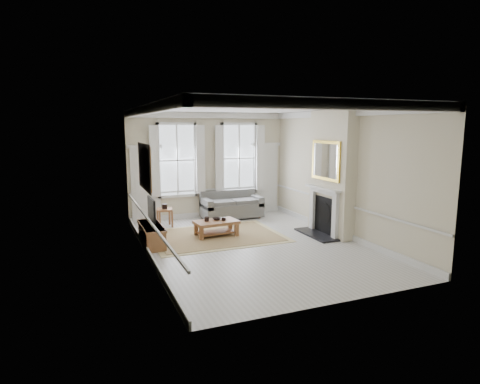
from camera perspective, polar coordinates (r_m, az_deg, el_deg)
name	(u,v)px	position (r m, az deg, el deg)	size (l,w,h in m)	color
floor	(253,245)	(10.17, 1.81, -7.59)	(7.20, 7.20, 0.00)	#B7B5AD
ceiling	(253,107)	(9.74, 1.91, 11.93)	(7.20, 7.20, 0.00)	white
back_wall	(209,165)	(13.16, -4.49, 3.82)	(5.20, 5.20, 0.00)	beige
left_wall	(145,184)	(9.08, -13.32, 1.12)	(7.20, 7.20, 0.00)	beige
right_wall	(341,174)	(11.11, 14.23, 2.54)	(7.20, 7.20, 0.00)	beige
window_left	(177,160)	(12.82, -8.93, 4.48)	(1.26, 0.20, 2.20)	#B2BCC6
window_right	(239,158)	(13.45, -0.16, 4.82)	(1.26, 0.20, 2.20)	#B2BCC6
door_left	(146,185)	(12.73, -13.24, 0.91)	(0.90, 0.08, 2.30)	silver
door_right	(266,179)	(13.94, 3.65, 1.86)	(0.90, 0.08, 2.30)	silver
painting	(144,167)	(9.34, -13.44, 3.50)	(0.05, 1.66, 1.06)	#C48521
chimney_breast	(332,173)	(11.17, 12.90, 2.63)	(0.35, 1.70, 3.38)	beige
hearth	(316,234)	(11.25, 10.81, -5.95)	(0.55, 1.50, 0.05)	black
fireplace	(323,209)	(11.20, 11.78, -2.33)	(0.21, 1.45, 1.33)	silver
mirror	(325,161)	(11.02, 12.05, 4.40)	(0.06, 1.26, 1.06)	gold
sofa	(231,207)	(13.09, -1.28, -2.10)	(1.92, 0.93, 0.88)	#5B5C59
side_table	(165,212)	(12.13, -10.68, -2.85)	(0.52, 0.52, 0.54)	brown
rug	(216,236)	(10.99, -3.39, -6.23)	(3.50, 2.60, 0.02)	#96794D
coffee_table	(216,224)	(10.90, -3.41, -4.51)	(1.20, 0.77, 0.43)	brown
ceramic_pot_a	(207,219)	(10.84, -4.75, -3.84)	(0.12, 0.12, 0.12)	black
ceramic_pot_b	(224,219)	(10.89, -2.33, -3.86)	(0.12, 0.12, 0.09)	black
bowl	(217,219)	(10.99, -3.33, -3.83)	(0.23, 0.23, 0.06)	black
tv_stand	(152,235)	(10.39, -12.46, -5.96)	(0.46, 1.44, 0.51)	brown
tv	(152,209)	(10.25, -12.46, -2.43)	(0.08, 0.90, 0.68)	black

